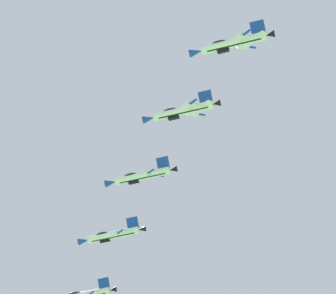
% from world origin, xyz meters
% --- Properties ---
extents(fighter_jet_left_wing, '(15.96, 8.26, 6.83)m').
position_xyz_m(fighter_jet_left_wing, '(-37.18, 116.51, 128.26)').
color(fighter_jet_left_wing, white).
extents(fighter_jet_right_wing, '(15.96, 8.04, 7.08)m').
position_xyz_m(fighter_jet_right_wing, '(-26.94, 101.11, 128.40)').
color(fighter_jet_right_wing, white).
extents(fighter_jet_left_outer, '(15.96, 8.61, 6.41)m').
position_xyz_m(fighter_jet_left_outer, '(-15.20, 85.81, 127.58)').
color(fighter_jet_left_outer, white).
extents(fighter_jet_right_outer, '(15.96, 8.11, 7.00)m').
position_xyz_m(fighter_jet_right_outer, '(-3.07, 71.20, 125.05)').
color(fighter_jet_right_outer, white).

